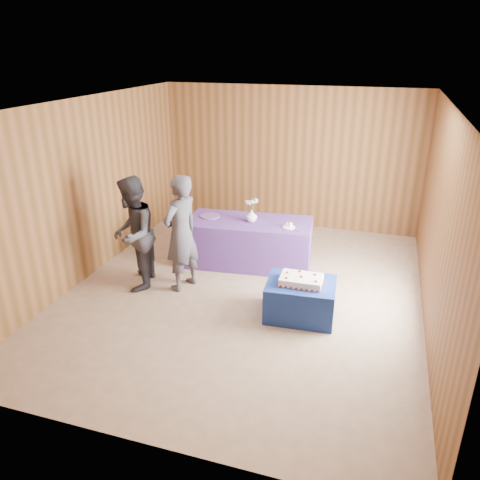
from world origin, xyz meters
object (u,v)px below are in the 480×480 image
at_px(sheet_cake, 301,280).
at_px(vase, 251,216).
at_px(guest_left, 181,233).
at_px(serving_table, 249,242).
at_px(cake_table, 300,299).
at_px(guest_right, 133,234).

height_order(sheet_cake, vase, vase).
bearing_deg(vase, sheet_cake, -52.10).
relative_size(vase, guest_left, 0.11).
bearing_deg(guest_left, serving_table, 167.23).
height_order(cake_table, guest_left, guest_left).
bearing_deg(serving_table, cake_table, -56.99).
distance_m(serving_table, vase, 0.47).
height_order(cake_table, serving_table, serving_table).
relative_size(vase, guest_right, 0.11).
distance_m(cake_table, sheet_cake, 0.30).
bearing_deg(cake_table, guest_right, 173.65).
distance_m(serving_table, guest_right, 1.95).
bearing_deg(guest_left, sheet_cake, 100.97).
bearing_deg(guest_right, sheet_cake, 70.98).
xyz_separation_m(guest_left, guest_right, (-0.68, -0.18, -0.02)).
distance_m(serving_table, sheet_cake, 1.79).
relative_size(cake_table, sheet_cake, 1.56).
xyz_separation_m(serving_table, guest_left, (-0.71, -1.10, 0.49)).
distance_m(serving_table, guest_left, 1.40).
xyz_separation_m(serving_table, vase, (0.03, -0.01, 0.47)).
distance_m(cake_table, serving_table, 1.78).
relative_size(serving_table, guest_right, 1.18).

